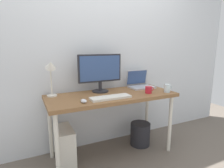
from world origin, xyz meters
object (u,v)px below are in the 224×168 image
at_px(desk, 112,100).
at_px(glass_cup, 167,88).
at_px(computer_tower, 65,146).
at_px(monitor, 100,71).
at_px(wastebasket, 140,134).
at_px(coffee_mug, 149,90).
at_px(laptop, 140,83).
at_px(mouse, 84,101).
at_px(desk_lamp, 51,71).
at_px(keyboard, 111,97).

height_order(desk, glass_cup, glass_cup).
bearing_deg(computer_tower, monitor, 13.66).
xyz_separation_m(monitor, wastebasket, (0.52, -0.13, -0.87)).
height_order(coffee_mug, glass_cup, glass_cup).
bearing_deg(laptop, glass_cup, -69.96).
xyz_separation_m(laptop, mouse, (-0.89, -0.36, -0.04)).
bearing_deg(mouse, laptop, 22.16).
distance_m(laptop, mouse, 0.96).
xyz_separation_m(desk_lamp, glass_cup, (1.28, -0.37, -0.24)).
bearing_deg(desk, keyboard, -119.78).
distance_m(desk, coffee_mug, 0.45).
bearing_deg(coffee_mug, desk_lamp, 163.53).
relative_size(laptop, wastebasket, 1.07).
distance_m(monitor, desk_lamp, 0.56).
bearing_deg(glass_cup, mouse, 178.85).
relative_size(desk_lamp, computer_tower, 0.99).
bearing_deg(glass_cup, laptop, 110.04).
bearing_deg(glass_cup, monitor, 152.81).
relative_size(mouse, wastebasket, 0.30).
relative_size(desk_lamp, mouse, 4.60).
bearing_deg(laptop, wastebasket, -113.35).
relative_size(glass_cup, computer_tower, 0.26).
height_order(laptop, keyboard, laptop).
bearing_deg(glass_cup, coffee_mug, 165.71).
bearing_deg(desk_lamp, computer_tower, -55.75).
height_order(desk_lamp, wastebasket, desk_lamp).
height_order(mouse, computer_tower, mouse).
bearing_deg(keyboard, mouse, -176.73).
distance_m(glass_cup, wastebasket, 0.73).
relative_size(laptop, coffee_mug, 2.85).
bearing_deg(coffee_mug, keyboard, -177.68).
distance_m(desk, mouse, 0.44).
relative_size(desk, coffee_mug, 13.15).
relative_size(desk_lamp, coffee_mug, 3.68).
distance_m(keyboard, wastebasket, 0.84).
xyz_separation_m(desk, laptop, (0.50, 0.18, 0.13)).
bearing_deg(mouse, wastebasket, 14.88).
relative_size(laptop, desk_lamp, 0.77).
xyz_separation_m(monitor, coffee_mug, (0.49, -0.31, -0.22)).
relative_size(monitor, desk_lamp, 1.30).
distance_m(desk, laptop, 0.55).
xyz_separation_m(coffee_mug, computer_tower, (-0.97, 0.19, -0.59)).
bearing_deg(coffee_mug, mouse, -177.33).
relative_size(monitor, glass_cup, 4.99).
height_order(monitor, mouse, monitor).
bearing_deg(computer_tower, desk, -5.31).
height_order(desk, desk_lamp, desk_lamp).
bearing_deg(desk_lamp, monitor, -0.04).
bearing_deg(mouse, monitor, 47.83).
distance_m(monitor, keyboard, 0.41).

